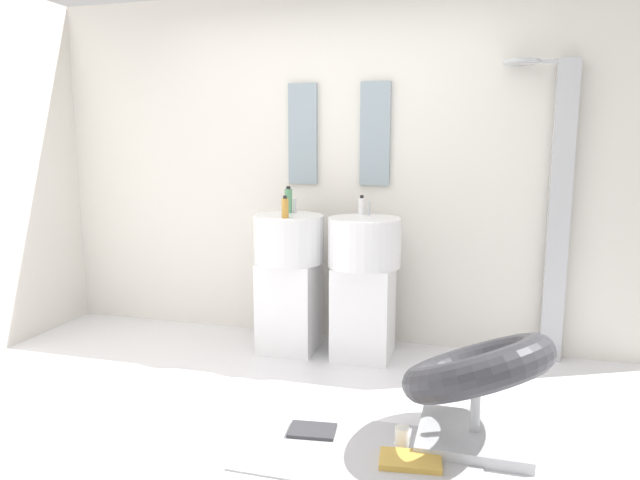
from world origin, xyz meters
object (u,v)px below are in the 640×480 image
Objects in this scene: shower_column at (557,207)px; soap_bottle_amber at (285,208)px; soap_bottle_green at (288,200)px; magazine_charcoal at (312,430)px; pedestal_sink_left at (289,276)px; magazine_ochre at (410,460)px; lounge_chair at (477,377)px; pedestal_sink_right at (364,281)px; coffee_mug at (402,437)px; soap_bottle_white at (362,206)px.

soap_bottle_amber is at bearing -166.08° from shower_column.
soap_bottle_green is at bearing 104.15° from soap_bottle_amber.
magazine_charcoal is at bearing -64.22° from soap_bottle_amber.
pedestal_sink_left is 3.76× the size of magazine_ochre.
magazine_charcoal is at bearing -169.94° from lounge_chair.
pedestal_sink_right is 7.16× the size of soap_bottle_amber.
lounge_chair is 0.48m from coffee_mug.
pedestal_sink_left is at bearing -170.87° from shower_column.
shower_column is at bearing 70.50° from lounge_chair.
magazine_charcoal is 1.71m from soap_bottle_white.
coffee_mug is 1.75m from soap_bottle_amber.
lounge_chair reaches higher than magazine_ochre.
lounge_chair is at bearing -52.59° from pedestal_sink_right.
magazine_ochre is (0.51, -1.35, -0.53)m from pedestal_sink_right.
soap_bottle_white is at bearing 110.08° from coffee_mug.
pedestal_sink_right is at bearing 110.35° from coffee_mug.
pedestal_sink_right is 7.92× the size of soap_bottle_white.
soap_bottle_white is (-0.57, 1.52, 1.04)m from magazine_ochre.
shower_column reaches higher than pedestal_sink_right.
coffee_mug is at bearing -69.92° from soap_bottle_white.
pedestal_sink_left is 4.49× the size of magazine_charcoal.
magazine_charcoal is 1.79m from soap_bottle_green.
shower_column is (1.26, 0.29, 0.53)m from pedestal_sink_right.
pedestal_sink_right is 1.40m from shower_column.
pedestal_sink_left is 5.63× the size of soap_bottle_green.
coffee_mug is at bearing -52.03° from soap_bottle_green.
pedestal_sink_left is 7.92× the size of soap_bottle_white.
soap_bottle_white is at bearing 19.41° from pedestal_sink_left.
coffee_mug reaches higher than magazine_ochre.
coffee_mug is at bearing -118.54° from shower_column.
magazine_ochre is at bearing -53.22° from soap_bottle_green.
soap_bottle_green is (-1.10, 1.48, 1.06)m from magazine_ochre.
magazine_charcoal is at bearing -66.11° from pedestal_sink_left.
shower_column is 1.87m from soap_bottle_green.
soap_bottle_amber reaches higher than soap_bottle_white.
shower_column is at bearing 9.13° from pedestal_sink_left.
shower_column reaches higher than lounge_chair.
soap_bottle_white is at bearing 103.26° from magazine_ochre.
magazine_ochre is 1.19× the size of magazine_charcoal.
coffee_mug is at bearing -47.34° from soap_bottle_amber.
soap_bottle_amber reaches higher than magazine_charcoal.
shower_column is 2.09m from magazine_ochre.
soap_bottle_green is (-0.07, 0.28, 0.02)m from soap_bottle_amber.
coffee_mug is (0.45, -1.21, -0.49)m from pedestal_sink_right.
lounge_chair is (-0.47, -1.33, -0.73)m from shower_column.
pedestal_sink_left is at bearing 129.60° from coffee_mug.
soap_bottle_green is (-1.39, 1.17, 0.74)m from lounge_chair.
magazine_ochre is at bearing -66.75° from coffee_mug.
magazine_charcoal is 1.59× the size of soap_bottle_amber.
pedestal_sink_left and pedestal_sink_right have the same top height.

